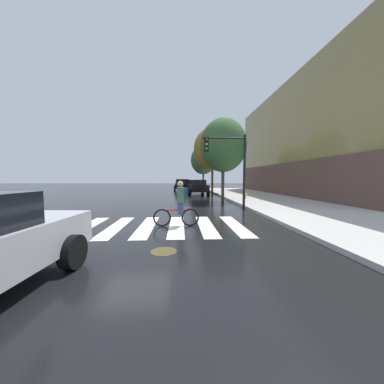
# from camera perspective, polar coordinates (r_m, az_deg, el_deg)

# --- Properties ---
(ground_plane) EXTENTS (120.00, 120.00, 0.00)m
(ground_plane) POSITION_cam_1_polar(r_m,az_deg,el_deg) (7.89, -15.73, -9.38)
(ground_plane) COLOR black
(sidewalk) EXTENTS (6.50, 50.00, 0.15)m
(sidewalk) POSITION_cam_1_polar(r_m,az_deg,el_deg) (10.44, 39.70, -6.48)
(sidewalk) COLOR #B2AFA8
(sidewalk) RESTS_ON ground
(crosswalk_stripes) EXTENTS (7.19, 3.41, 0.01)m
(crosswalk_stripes) POSITION_cam_1_polar(r_m,az_deg,el_deg) (7.81, -12.60, -9.42)
(crosswalk_stripes) COLOR silver
(crosswalk_stripes) RESTS_ON ground
(manhole_cover) EXTENTS (0.64, 0.64, 0.01)m
(manhole_cover) POSITION_cam_1_polar(r_m,az_deg,el_deg) (5.24, -7.98, -16.19)
(manhole_cover) COLOR #473D1E
(manhole_cover) RESTS_ON ground
(sedan_mid) EXTENTS (2.52, 4.77, 1.59)m
(sedan_mid) POSITION_cam_1_polar(r_m,az_deg,el_deg) (22.61, 1.34, 1.53)
(sedan_mid) COLOR black
(sedan_mid) RESTS_ON ground
(sedan_far) EXTENTS (2.29, 4.73, 1.62)m
(sedan_far) POSITION_cam_1_polar(r_m,az_deg,el_deg) (28.41, -2.85, 2.07)
(sedan_far) COLOR black
(sedan_far) RESTS_ON ground
(cyclist) EXTENTS (1.71, 0.36, 1.69)m
(cyclist) POSITION_cam_1_polar(r_m,az_deg,el_deg) (7.54, -3.54, -3.34)
(cyclist) COLOR black
(cyclist) RESTS_ON ground
(traffic_light_near) EXTENTS (2.47, 0.28, 4.20)m
(traffic_light_near) POSITION_cam_1_polar(r_m,az_deg,el_deg) (11.63, 10.63, 9.14)
(traffic_light_near) COLOR black
(traffic_light_near) RESTS_ON ground
(fire_hydrant) EXTENTS (0.33, 0.22, 0.78)m
(fire_hydrant) POSITION_cam_1_polar(r_m,az_deg,el_deg) (16.69, 14.63, -0.49)
(fire_hydrant) COLOR gold
(fire_hydrant) RESTS_ON sidewalk
(street_tree_near) EXTENTS (3.58, 3.58, 6.37)m
(street_tree_near) POSITION_cam_1_polar(r_m,az_deg,el_deg) (16.22, 8.77, 12.83)
(street_tree_near) COLOR #4C3823
(street_tree_near) RESTS_ON ground
(street_tree_mid) EXTENTS (4.15, 4.15, 7.38)m
(street_tree_mid) POSITION_cam_1_polar(r_m,az_deg,el_deg) (23.04, 5.79, 11.94)
(street_tree_mid) COLOR #4C3823
(street_tree_mid) RESTS_ON ground
(street_tree_far) EXTENTS (3.68, 3.68, 6.55)m
(street_tree_far) POSITION_cam_1_polar(r_m,az_deg,el_deg) (30.13, 3.21, 9.00)
(street_tree_far) COLOR #4C3823
(street_tree_far) RESTS_ON ground
(corner_building) EXTENTS (14.22, 22.50, 10.91)m
(corner_building) POSITION_cam_1_polar(r_m,az_deg,el_deg) (26.72, 37.04, 10.97)
(corner_building) COLOR brown
(corner_building) RESTS_ON ground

